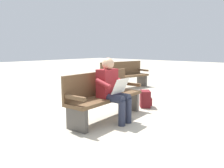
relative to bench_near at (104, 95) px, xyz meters
name	(u,v)px	position (x,y,z in m)	size (l,w,h in m)	color
ground_plane	(107,119)	(-0.01, 0.07, -0.46)	(40.00, 40.00, 0.00)	#B7AD99
bench_near	(104,95)	(0.00, 0.00, 0.00)	(1.83, 0.63, 0.90)	brown
person_seated	(112,88)	(0.03, 0.24, 0.17)	(0.59, 0.60, 1.18)	maroon
backpack	(145,99)	(-1.25, 0.12, -0.27)	(0.38, 0.37, 0.38)	maroon
bench_far	(124,75)	(-2.90, -1.81, 0.00)	(1.85, 0.76, 0.90)	brown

